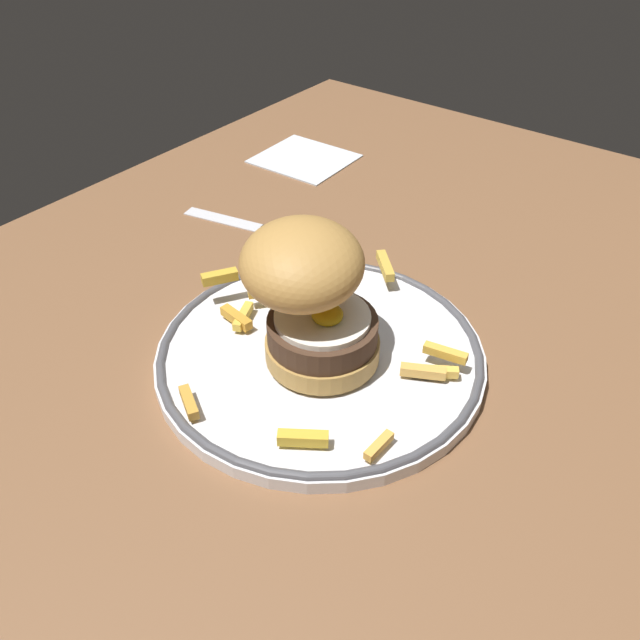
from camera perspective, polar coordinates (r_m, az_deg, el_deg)
name	(u,v)px	position (r cm, az deg, el deg)	size (l,w,h in cm)	color
ground_plane	(353,395)	(58.62, 2.87, -6.40)	(118.97, 94.35, 4.00)	brown
dinner_plate	(320,354)	(58.22, 0.00, -2.90)	(28.65, 28.65, 1.60)	silver
burger	(311,295)	(53.36, -0.79, 2.17)	(14.34, 14.15, 12.44)	#B38743
fries_pile	(310,331)	(58.02, -0.86, -0.93)	(27.29, 24.56, 2.89)	#E6AA4B
knife	(264,228)	(77.00, -4.78, 7.84)	(5.35, 17.90, 0.70)	black
napkin	(304,158)	(93.44, -1.35, 13.70)	(11.05, 12.02, 0.40)	silver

